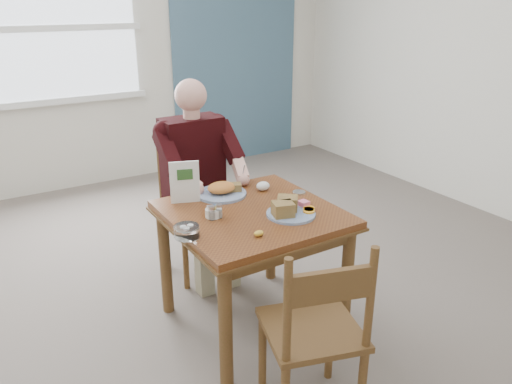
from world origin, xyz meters
TOP-DOWN VIEW (x-y plane):
  - floor at (0.00, 0.00)m, footprint 6.00×6.00m
  - wall_back at (0.00, 3.00)m, footprint 5.50×0.00m
  - accent_panel at (1.60, 2.98)m, footprint 1.60×0.02m
  - lemon_wedge at (-0.14, -0.29)m, footprint 0.06×0.04m
  - napkin at (0.22, 0.24)m, footprint 0.09×0.08m
  - metal_dish at (0.38, 0.08)m, footprint 0.09×0.09m
  - window at (-0.40, 2.97)m, footprint 1.72×0.04m
  - table at (0.00, 0.00)m, footprint 0.92×0.92m
  - chair_far at (0.00, 0.80)m, footprint 0.42×0.42m
  - chair_near at (-0.14, -0.78)m, footprint 0.52×0.52m
  - diner at (0.00, 0.71)m, footprint 0.53×0.56m
  - near_plate at (0.14, -0.16)m, footprint 0.36×0.36m
  - far_plate at (-0.03, 0.30)m, footprint 0.39×0.39m
  - caddy at (-0.22, 0.04)m, footprint 0.10×0.10m
  - shakers at (-0.22, 0.01)m, footprint 0.08×0.04m
  - creamer at (-0.45, -0.11)m, footprint 0.17×0.17m
  - menu at (-0.27, 0.31)m, footprint 0.16×0.07m

SIDE VIEW (x-z plane):
  - floor at x=0.00m, z-range 0.00..0.00m
  - chair_far at x=0.00m, z-range 0.00..0.95m
  - chair_near at x=-0.14m, z-range 0.00..0.95m
  - table at x=0.00m, z-range 0.26..1.01m
  - metal_dish at x=0.38m, z-range 0.75..0.76m
  - lemon_wedge at x=-0.14m, z-range 0.75..0.78m
  - caddy at x=-0.22m, z-range 0.74..0.81m
  - napkin at x=0.22m, z-range 0.75..0.80m
  - far_plate at x=-0.03m, z-range 0.74..0.82m
  - creamer at x=-0.45m, z-range 0.75..0.81m
  - near_plate at x=0.14m, z-range 0.74..0.83m
  - shakers at x=-0.22m, z-range 0.75..0.83m
  - diner at x=0.00m, z-range 0.12..1.50m
  - menu at x=-0.27m, z-range 0.75..1.00m
  - accent_panel at x=1.60m, z-range 0.00..2.80m
  - wall_back at x=0.00m, z-range -1.35..4.15m
  - window at x=-0.40m, z-range 0.89..2.31m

